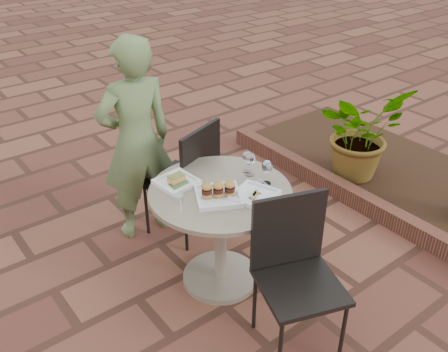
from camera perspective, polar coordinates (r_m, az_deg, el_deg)
ground at (r=3.35m, az=0.27°, el=-14.75°), size 60.00×60.00×0.00m
cafe_table at (r=3.24m, az=-0.42°, el=-5.29°), size 0.90×0.90×0.73m
chair_far at (r=3.66m, az=-3.95°, el=0.39°), size 0.56×0.56×0.93m
chair_near at (r=2.86m, az=8.04°, el=-9.70°), size 0.56×0.56×0.93m
diner at (r=3.65m, az=-10.01°, el=3.91°), size 0.60×0.43×1.55m
plate_salmon at (r=3.17m, az=-5.43°, el=-0.62°), size 0.25×0.25×0.06m
plate_sliders at (r=3.01m, az=-0.66°, el=-1.95°), size 0.36×0.36×0.17m
plate_tuna at (r=3.03m, az=3.55°, el=-2.23°), size 0.32×0.32×0.03m
wine_glass_right at (r=3.12m, az=4.94°, el=1.00°), size 0.07×0.07×0.17m
wine_glass_mid at (r=3.25m, az=2.66°, el=2.14°), size 0.06×0.06×0.15m
wine_glass_far at (r=3.21m, az=2.98°, el=1.91°), size 0.07×0.07×0.16m
steel_ramekin at (r=2.99m, az=-5.26°, el=-2.57°), size 0.06×0.06×0.05m
cutlery_set at (r=3.15m, az=4.60°, el=-1.18°), size 0.12×0.21×0.00m
planter_curb at (r=4.39m, az=14.47°, el=-2.22°), size 0.12×3.00×0.15m
mulch_bed at (r=4.93m, az=19.57°, el=0.10°), size 1.30×3.00×0.06m
potted_plant_a at (r=4.58m, az=15.31°, el=4.86°), size 0.79×0.69×0.84m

